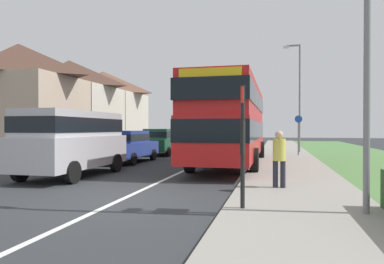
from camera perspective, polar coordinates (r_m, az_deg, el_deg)
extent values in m
plane|color=#2D3033|center=(8.76, -11.64, -10.84)|extent=(120.00, 120.00, 0.00)
cube|color=silver|center=(16.28, 0.47, -5.50)|extent=(0.14, 60.00, 0.01)
cube|color=gray|center=(13.88, 15.78, -6.35)|extent=(3.20, 68.00, 0.12)
cube|color=red|center=(16.50, 6.44, -0.83)|extent=(2.50, 11.19, 1.65)
cube|color=red|center=(16.53, 6.44, 4.72)|extent=(2.45, 10.97, 1.55)
cube|color=black|center=(16.49, 6.44, 0.32)|extent=(2.53, 11.25, 0.76)
cube|color=black|center=(16.54, 6.44, 4.99)|extent=(2.53, 11.25, 0.72)
cube|color=gold|center=(11.14, 2.89, 9.30)|extent=(2.00, 0.08, 0.44)
cylinder|color=black|center=(20.14, 4.12, -2.92)|extent=(0.30, 1.00, 1.00)
cylinder|color=black|center=(19.89, 11.25, -2.97)|extent=(0.30, 1.00, 1.00)
cylinder|color=black|center=(13.74, -0.36, -4.55)|extent=(0.30, 1.00, 1.00)
cylinder|color=black|center=(13.37, 10.14, -4.71)|extent=(0.30, 1.00, 1.00)
cube|color=#B7B7BC|center=(13.33, -18.87, -3.00)|extent=(1.95, 4.92, 1.09)
cube|color=#B7B7BC|center=(13.30, -18.88, 1.26)|extent=(1.72, 4.53, 0.89)
cube|color=black|center=(13.30, -18.88, 1.07)|extent=(1.75, 4.57, 0.50)
cylinder|color=black|center=(15.17, -18.82, -4.63)|extent=(0.20, 0.72, 0.72)
cylinder|color=black|center=(14.24, -12.29, -4.95)|extent=(0.20, 0.72, 0.72)
cylinder|color=black|center=(12.71, -26.24, -5.67)|extent=(0.20, 0.72, 0.72)
cylinder|color=black|center=(11.58, -18.91, -6.25)|extent=(0.20, 0.72, 0.72)
cube|color=navy|center=(18.12, -10.41, -2.80)|extent=(1.75, 4.46, 0.72)
cube|color=navy|center=(17.89, -10.70, -0.74)|extent=(1.54, 2.45, 0.59)
cube|color=black|center=(17.89, -10.70, -0.83)|extent=(1.58, 2.48, 0.33)
cylinder|color=black|center=(19.76, -11.06, -3.58)|extent=(0.20, 0.60, 0.60)
cylinder|color=black|center=(19.11, -6.36, -3.71)|extent=(0.20, 0.60, 0.60)
cylinder|color=black|center=(17.29, -14.88, -4.18)|extent=(0.20, 0.60, 0.60)
cylinder|color=black|center=(16.54, -9.62, -4.38)|extent=(0.20, 0.60, 0.60)
cube|color=#19472D|center=(22.95, -5.05, -2.03)|extent=(1.77, 4.00, 0.77)
cube|color=#19472D|center=(22.74, -5.21, -0.29)|extent=(1.56, 2.20, 0.63)
cube|color=black|center=(22.74, -5.21, -0.37)|extent=(1.59, 2.22, 0.35)
cylinder|color=black|center=(24.43, -6.05, -2.77)|extent=(0.20, 0.60, 0.60)
cylinder|color=black|center=(23.90, -2.13, -2.84)|extent=(0.20, 0.60, 0.60)
cylinder|color=black|center=(22.11, -8.21, -3.13)|extent=(0.20, 0.60, 0.60)
cylinder|color=black|center=(21.53, -3.91, -3.22)|extent=(0.20, 0.60, 0.60)
cube|color=black|center=(27.38, -2.18, -1.60)|extent=(1.84, 3.93, 0.77)
cube|color=black|center=(27.17, -2.29, -0.15)|extent=(1.62, 2.16, 0.63)
cube|color=black|center=(27.17, -2.29, -0.22)|extent=(1.65, 2.18, 0.35)
cylinder|color=black|center=(28.82, -3.24, -2.26)|extent=(0.20, 0.60, 0.60)
cylinder|color=black|center=(28.35, 0.24, -2.30)|extent=(0.20, 0.60, 0.60)
cylinder|color=black|center=(26.50, -4.76, -2.51)|extent=(0.20, 0.60, 0.60)
cylinder|color=black|center=(25.99, -0.99, -2.57)|extent=(0.20, 0.60, 0.60)
cylinder|color=#23232D|center=(9.88, 13.45, -7.03)|extent=(0.14, 0.14, 0.85)
cylinder|color=#23232D|center=(9.89, 14.62, -7.03)|extent=(0.14, 0.14, 0.85)
cylinder|color=#D1C14C|center=(9.82, 14.04, -2.83)|extent=(0.34, 0.34, 0.60)
sphere|color=tan|center=(9.80, 14.05, -0.44)|extent=(0.22, 0.22, 0.22)
cylinder|color=black|center=(7.14, 8.27, -2.90)|extent=(0.09, 0.09, 2.60)
cube|color=red|center=(7.15, 8.28, 5.93)|extent=(0.04, 0.44, 0.32)
cube|color=black|center=(7.14, 8.28, -0.88)|extent=(0.06, 0.52, 0.68)
cylinder|color=slate|center=(22.06, 16.98, -1.21)|extent=(0.08, 0.08, 2.10)
cylinder|color=blue|center=(22.06, 16.99, 2.04)|extent=(0.44, 0.03, 0.44)
cylinder|color=slate|center=(7.58, 26.68, 13.87)|extent=(0.12, 0.12, 6.97)
cylinder|color=slate|center=(24.97, 17.16, 5.13)|extent=(0.12, 0.12, 7.44)
cube|color=slate|center=(25.50, 16.15, 13.39)|extent=(0.90, 0.10, 0.10)
cube|color=silver|center=(25.47, 15.11, 13.25)|extent=(0.36, 0.20, 0.14)
cube|color=#C1A88E|center=(25.30, -26.45, 2.30)|extent=(7.22, 5.57, 5.03)
pyramid|color=#4C3328|center=(25.66, -26.49, 10.39)|extent=(7.22, 5.57, 2.20)
cube|color=beige|center=(29.87, -19.43, 2.06)|extent=(7.22, 5.57, 5.03)
pyramid|color=#4C3328|center=(30.18, -19.45, 8.93)|extent=(7.22, 5.57, 2.20)
cube|color=beige|center=(34.78, -14.33, 1.86)|extent=(7.22, 5.57, 5.03)
pyramid|color=brown|center=(35.05, -14.35, 7.78)|extent=(7.22, 5.57, 2.20)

